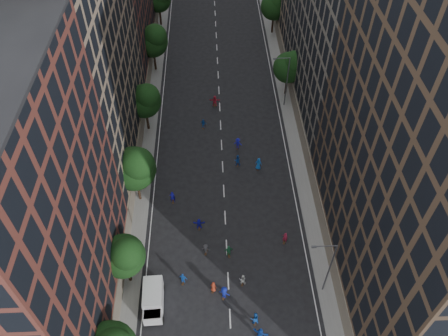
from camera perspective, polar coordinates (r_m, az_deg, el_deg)
name	(u,v)px	position (r m, az deg, el deg)	size (l,w,h in m)	color
ground	(221,127)	(68.49, -0.43, 5.36)	(240.00, 240.00, 0.00)	black
sidewalk_left	(148,99)	(74.95, -9.95, 8.90)	(4.00, 105.00, 0.15)	slate
sidewalk_right	(290,95)	(75.40, 8.65, 9.36)	(4.00, 105.00, 0.15)	slate
bldg_left_a	(7,228)	(41.60, -26.47, -7.04)	(14.00, 22.00, 30.00)	#592922
bldg_left_b	(62,52)	(57.03, -20.43, 14.01)	(14.00, 26.00, 34.00)	#7F6A53
bldg_right_a	(444,158)	(43.11, 26.78, 1.23)	(14.00, 30.00, 36.00)	#473426
bldg_right_b	(358,13)	(65.58, 17.16, 18.76)	(14.00, 28.00, 33.00)	#5E574E
tree_left_1	(124,255)	(48.11, -12.90, -11.06)	(4.80, 4.80, 8.21)	black
tree_left_2	(135,167)	(54.71, -11.56, 0.08)	(5.60, 5.60, 9.45)	black
tree_left_3	(145,100)	(65.34, -10.27, 8.76)	(5.00, 5.00, 8.58)	black
tree_left_4	(153,40)	(78.32, -9.26, 16.18)	(5.40, 5.40, 9.08)	black
tree_right_a	(290,66)	(72.37, 8.62, 13.01)	(5.00, 5.00, 8.39)	black
tree_right_b	(275,5)	(89.28, 6.74, 20.40)	(5.20, 5.20, 8.83)	black
streetlamp_near	(328,266)	(47.99, 13.45, -12.34)	(2.64, 0.22, 9.06)	#595B60
streetlamp_far	(286,79)	(70.15, 8.07, 11.40)	(2.64, 0.22, 9.06)	#595B60
cargo_van	(153,300)	(49.84, -9.23, -16.60)	(2.38, 4.78, 2.50)	silver
skater_2	(255,318)	(48.87, 4.03, -19.01)	(0.92, 0.71, 1.88)	#154BAC
skater_3	(224,293)	(50.00, 0.03, -16.00)	(1.23, 0.71, 1.91)	navy
skater_4	(183,279)	(51.15, -5.37, -14.18)	(0.99, 0.41, 1.70)	blue
skater_5	(260,334)	(48.30, 4.75, -20.77)	(1.69, 0.54, 1.82)	#1542AC
skater_6	(213,287)	(50.55, -1.40, -15.26)	(0.76, 0.50, 1.56)	#A3321B
skater_7	(285,238)	(54.28, 7.97, -9.00)	(0.65, 0.42, 1.77)	maroon
skater_8	(243,280)	(50.98, 2.44, -14.37)	(0.78, 0.60, 1.60)	silver
skater_9	(206,249)	(53.06, -2.38, -10.54)	(0.99, 0.57, 1.53)	#3B3B3F
skater_10	(229,251)	(52.70, 0.63, -10.79)	(1.08, 0.45, 1.84)	#1F693B
skater_11	(199,224)	(55.10, -3.27, -7.31)	(1.52, 0.48, 1.64)	#1716B8
skater_12	(258,164)	(61.63, 4.52, 0.54)	(0.95, 0.62, 1.95)	blue
skater_13	(172,197)	(57.88, -6.75, -3.80)	(0.70, 0.46, 1.91)	#1615AF
skater_14	(237,160)	(62.03, 1.74, 0.99)	(0.88, 0.68, 1.80)	#1444AA
skater_15	(238,144)	(64.46, 1.81, 3.21)	(1.19, 0.68, 1.84)	#1716B4
skater_16	(203,124)	(67.93, -2.70, 5.78)	(0.94, 0.39, 1.60)	#1656B5
skater_17	(215,101)	(71.93, -1.21, 8.72)	(1.77, 0.56, 1.91)	#AE1D30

